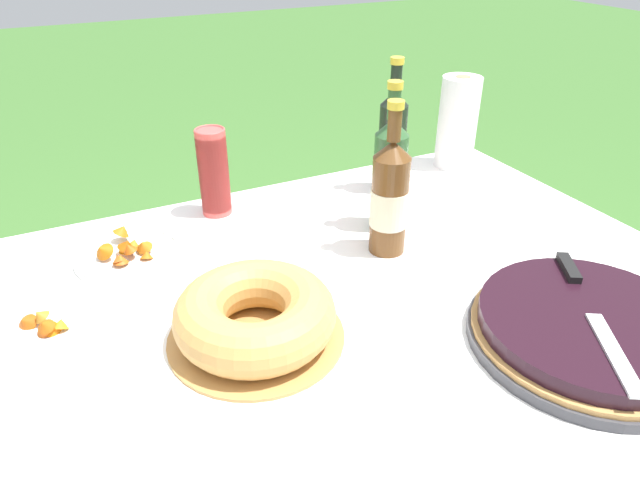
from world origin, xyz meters
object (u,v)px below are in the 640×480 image
at_px(cider_bottle_green, 389,175).
at_px(snack_plate_left, 128,253).
at_px(cider_bottle_amber, 390,198).
at_px(juice_bottle_red, 392,142).
at_px(berry_tart, 589,330).
at_px(serving_knife, 588,303).
at_px(paper_towel_roll, 457,123).
at_px(bundt_cake, 255,316).
at_px(snack_plate_near, 47,334).
at_px(cup_stack, 214,173).

bearing_deg(cider_bottle_green, snack_plate_left, 168.26).
height_order(cider_bottle_amber, juice_bottle_red, juice_bottle_red).
bearing_deg(juice_bottle_red, berry_tart, -92.72).
bearing_deg(juice_bottle_red, cider_bottle_green, -123.92).
height_order(berry_tart, snack_plate_left, snack_plate_left).
height_order(serving_knife, paper_towel_roll, paper_towel_roll).
bearing_deg(bundt_cake, berry_tart, -27.56).
xyz_separation_m(berry_tart, cider_bottle_amber, (-0.14, 0.42, 0.10)).
relative_size(bundt_cake, snack_plate_near, 1.54).
height_order(bundt_cake, snack_plate_left, bundt_cake).
bearing_deg(berry_tart, juice_bottle_red, 87.28).
distance_m(berry_tart, snack_plate_near, 0.93).
relative_size(berry_tart, snack_plate_near, 2.01).
bearing_deg(cider_bottle_amber, juice_bottle_red, 56.79).
distance_m(bundt_cake, juice_bottle_red, 0.69).
relative_size(serving_knife, juice_bottle_red, 0.97).
xyz_separation_m(bundt_cake, snack_plate_left, (-0.15, 0.37, -0.03)).
distance_m(berry_tart, serving_knife, 0.05).
height_order(juice_bottle_red, paper_towel_roll, juice_bottle_red).
height_order(cup_stack, snack_plate_left, cup_stack).
relative_size(serving_knife, cider_bottle_amber, 1.01).
bearing_deg(juice_bottle_red, snack_plate_near, -162.89).
bearing_deg(cider_bottle_amber, serving_knife, -68.34).
height_order(serving_knife, cider_bottle_green, cider_bottle_green).
relative_size(cup_stack, paper_towel_roll, 0.83).
xyz_separation_m(cider_bottle_amber, paper_towel_roll, (0.43, 0.33, 0.00)).
height_order(serving_knife, snack_plate_left, serving_knife).
relative_size(berry_tart, snack_plate_left, 1.80).
xyz_separation_m(cider_bottle_amber, snack_plate_left, (-0.52, 0.21, -0.11)).
xyz_separation_m(juice_bottle_red, paper_towel_roll, (0.26, 0.06, -0.00)).
bearing_deg(bundt_cake, snack_plate_left, 112.60).
bearing_deg(cup_stack, cider_bottle_green, -35.60).
relative_size(cider_bottle_amber, snack_plate_left, 1.48).
bearing_deg(snack_plate_near, cup_stack, 39.29).
bearing_deg(serving_knife, cider_bottle_amber, -127.83).
height_order(berry_tart, bundt_cake, bundt_cake).
distance_m(berry_tart, cider_bottle_green, 0.53).
bearing_deg(cup_stack, paper_towel_roll, -0.79).
bearing_deg(cider_bottle_amber, snack_plate_near, 180.00).
bearing_deg(berry_tart, snack_plate_left, 136.14).
bearing_deg(snack_plate_left, bundt_cake, -67.40).
xyz_separation_m(berry_tart, snack_plate_left, (-0.66, 0.63, -0.02)).
xyz_separation_m(berry_tart, bundt_cake, (-0.51, 0.26, 0.02)).
bearing_deg(serving_knife, juice_bottle_red, -151.04).
distance_m(cup_stack, cider_bottle_amber, 0.44).
distance_m(cup_stack, juice_bottle_red, 0.46).
bearing_deg(cider_bottle_green, juice_bottle_red, 56.08).
relative_size(cider_bottle_green, paper_towel_roll, 1.32).
xyz_separation_m(cup_stack, juice_bottle_red, (0.46, -0.07, 0.03)).
xyz_separation_m(berry_tart, snack_plate_near, (-0.83, 0.42, -0.02)).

